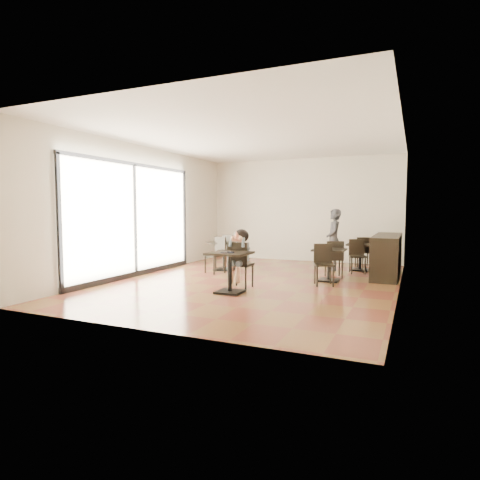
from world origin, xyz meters
The scene contains 23 objects.
floor centered at (0.00, 0.00, 0.00)m, with size 6.00×8.00×0.01m, color brown.
ceiling centered at (0.00, 0.00, 3.20)m, with size 6.00×8.00×0.01m, color silver.
wall_back centered at (0.00, 4.00, 1.60)m, with size 6.00×0.01×3.20m, color beige.
wall_front centered at (0.00, -4.00, 1.60)m, with size 6.00×0.01×3.20m, color beige.
wall_left centered at (-3.00, 0.00, 1.60)m, with size 0.01×8.00×3.20m, color beige.
wall_right centered at (3.00, 0.00, 1.60)m, with size 0.01×8.00×3.20m, color beige.
storefront_window centered at (-2.97, -0.50, 1.40)m, with size 0.04×4.50×2.60m, color white.
child_table centered at (-0.02, -1.36, 0.40)m, with size 0.76×0.76×0.80m, color black, non-canonical shape.
child_chair centered at (-0.02, -0.81, 0.48)m, with size 0.43×0.43×0.96m, color black, non-canonical shape.
child centered at (-0.02, -0.81, 0.61)m, with size 0.43×0.61×1.21m, color slate, non-canonical shape.
plate centered at (-0.02, -1.46, 0.81)m, with size 0.27×0.27×0.02m, color black.
pizza_slice centered at (-0.02, -1.00, 1.05)m, with size 0.28×0.22×0.06m, color #DBAD76, non-canonical shape.
adult_patron centered at (1.29, 2.34, 0.82)m, with size 0.60×0.39×1.63m, color #3B3B40.
cafe_table_mid centered at (1.50, 0.70, 0.37)m, with size 0.69×0.69×0.73m, color black, non-canonical shape.
cafe_table_left centered at (-1.40, 1.25, 0.38)m, with size 0.72×0.72×0.76m, color black, non-canonical shape.
cafe_table_back centered at (1.94, 2.64, 0.36)m, with size 0.67×0.67×0.71m, color black, non-canonical shape.
chair_mid_a centered at (1.50, 1.25, 0.44)m, with size 0.40×0.40×0.88m, color black, non-canonical shape.
chair_mid_b centered at (1.50, 0.15, 0.44)m, with size 0.40×0.40×0.88m, color black, non-canonical shape.
chair_left_a centered at (-1.40, 1.80, 0.46)m, with size 0.41×0.41×0.92m, color black, non-canonical shape.
chair_left_b centered at (-1.40, 0.70, 0.46)m, with size 0.41×0.41×0.92m, color black, non-canonical shape.
chair_back_a centered at (1.94, 3.19, 0.43)m, with size 0.39×0.39×0.86m, color black, non-canonical shape.
chair_back_b centered at (1.94, 2.09, 0.43)m, with size 0.39×0.39×0.86m, color black, non-canonical shape.
service_counter centered at (2.65, 2.00, 0.50)m, with size 0.60×2.40×1.00m, color black.
Camera 1 is at (3.25, -8.34, 1.64)m, focal length 30.00 mm.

